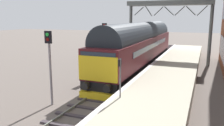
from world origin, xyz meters
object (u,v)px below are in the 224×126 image
at_px(signal_post_near, 50,60).
at_px(signal_post_mid, 105,42).
at_px(platform_number_sign, 120,72).
at_px(diesel_locomotive, 140,44).

height_order(signal_post_near, signal_post_mid, signal_post_mid).
relative_size(signal_post_near, platform_number_sign, 2.15).
height_order(signal_post_near, platform_number_sign, signal_post_near).
xyz_separation_m(signal_post_near, platform_number_sign, (4.31, 0.08, -0.39)).
bearing_deg(signal_post_mid, signal_post_near, -90.00).
height_order(diesel_locomotive, signal_post_mid, diesel_locomotive).
xyz_separation_m(diesel_locomotive, signal_post_mid, (-2.22, -3.70, 0.50)).
bearing_deg(diesel_locomotive, signal_post_mid, -121.03).
relative_size(diesel_locomotive, signal_post_near, 4.58).
xyz_separation_m(diesel_locomotive, signal_post_near, (-2.22, -11.67, 0.26)).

